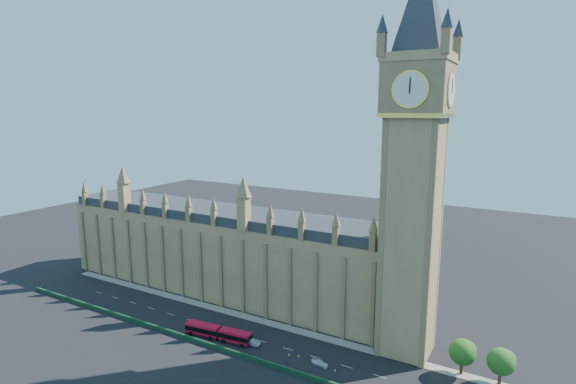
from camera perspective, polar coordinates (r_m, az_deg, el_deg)
The scene contains 15 objects.
ground at distance 126.08m, azimuth -5.02°, elevation -17.90°, with size 400.00×400.00×0.00m, color black.
palace_westminster at distance 150.71m, azimuth -8.24°, elevation -7.39°, with size 120.00×20.00×28.00m.
elizabeth_tower at distance 108.15m, azimuth 15.94°, elevation 7.27°, with size 20.59×20.59×105.00m.
bridge_parapet at distance 119.45m, azimuth -7.61°, elevation -19.36°, with size 160.00×0.60×1.20m, color #1E4C2D.
kerb_north at distance 133.06m, azimuth -2.61°, elevation -16.22°, with size 160.00×3.00×0.16m, color gray.
tree_east_near at distance 115.25m, azimuth 21.41°, elevation -18.36°, with size 6.00×6.00×8.50m.
tree_east_far at distance 114.75m, azimuth 25.57°, elevation -18.82°, with size 6.00×6.00×8.50m.
red_bus at distance 125.49m, azimuth -8.87°, elevation -17.25°, with size 19.29×4.78×3.25m.
car_grey at distance 122.80m, azimuth -5.92°, elevation -18.38°, with size 1.63×4.05×1.38m, color #3D4045.
car_silver at distance 122.25m, azimuth -4.73°, elevation -18.44°, with size 1.71×4.91×1.62m, color #ABAEB2.
car_white at distance 114.03m, azimuth 4.09°, elevation -20.87°, with size 1.65×4.05×1.18m, color white.
cone_a at distance 117.33m, azimuth 0.16°, elevation -19.99°, with size 0.51×0.51×0.74m.
cone_b at distance 115.10m, azimuth 3.24°, elevation -20.69°, with size 0.54×0.54×0.65m.
cone_c at distance 112.20m, azimuth 5.99°, elevation -21.63°, with size 0.47×0.47×0.67m.
cone_d at distance 116.74m, azimuth 1.35°, elevation -20.15°, with size 0.56×0.56×0.80m.
Camera 1 is at (63.50, -90.97, 59.90)m, focal length 28.00 mm.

